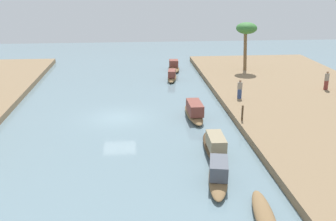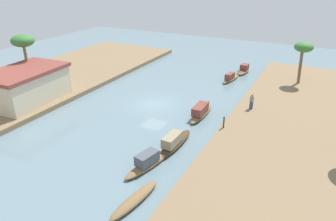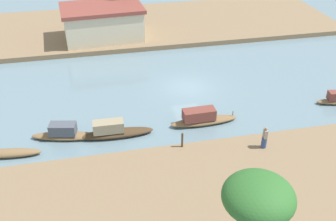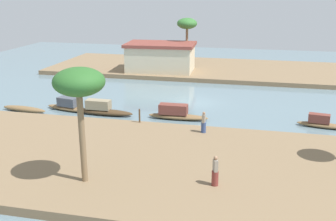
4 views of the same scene
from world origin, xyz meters
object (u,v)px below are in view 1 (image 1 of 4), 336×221
(mooring_post, at_px, (242,113))
(sampan_downstream_large, at_px, (174,67))
(palm_tree_left_far, at_px, (246,30))
(sampan_with_tall_canopy, at_px, (172,76))
(sampan_with_red_awning, at_px, (194,111))
(sampan_open_hull, at_px, (218,173))
(sampan_near_left_bank, at_px, (265,217))
(person_by_mooring, at_px, (326,82))
(person_on_near_bank, at_px, (240,91))
(sampan_foreground, at_px, (215,146))

(mooring_post, bearing_deg, sampan_downstream_large, 9.16)
(palm_tree_left_far, bearing_deg, sampan_with_tall_canopy, 101.46)
(sampan_with_red_awning, relative_size, sampan_downstream_large, 1.34)
(sampan_open_hull, xyz_separation_m, sampan_near_left_bank, (-3.80, -1.25, -0.21))
(person_by_mooring, bearing_deg, mooring_post, -167.76)
(person_on_near_bank, bearing_deg, sampan_with_tall_canopy, -56.79)
(sampan_open_hull, height_order, sampan_foreground, sampan_foreground)
(sampan_foreground, height_order, palm_tree_left_far, palm_tree_left_far)
(sampan_downstream_large, bearing_deg, mooring_post, -168.31)
(sampan_downstream_large, distance_m, person_on_near_bank, 13.89)
(person_by_mooring, bearing_deg, sampan_with_tall_canopy, 127.96)
(sampan_with_tall_canopy, relative_size, mooring_post, 3.97)
(person_on_near_bank, bearing_deg, palm_tree_left_far, -102.76)
(sampan_open_hull, bearing_deg, sampan_foreground, 3.57)
(sampan_foreground, xyz_separation_m, person_by_mooring, (11.58, -12.53, 0.73))
(person_on_near_bank, distance_m, mooring_post, 5.44)
(sampan_downstream_large, bearing_deg, palm_tree_left_far, -107.33)
(sampan_foreground, distance_m, sampan_downstream_large, 22.83)
(sampan_downstream_large, height_order, mooring_post, mooring_post)
(sampan_with_tall_canopy, distance_m, mooring_post, 14.63)
(sampan_with_tall_canopy, distance_m, sampan_open_hull, 21.87)
(sampan_with_red_awning, distance_m, person_by_mooring, 13.74)
(sampan_downstream_large, xyz_separation_m, mooring_post, (-18.52, -2.99, 0.65))
(sampan_with_red_awning, distance_m, palm_tree_left_far, 16.11)
(mooring_post, bearing_deg, person_by_mooring, -53.13)
(sampan_with_tall_canopy, bearing_deg, sampan_downstream_large, 0.62)
(sampan_with_red_awning, relative_size, sampan_near_left_bank, 1.13)
(sampan_open_hull, xyz_separation_m, sampan_foreground, (3.38, -0.49, 0.03))
(person_by_mooring, bearing_deg, sampan_with_red_awning, 176.67)
(sampan_with_red_awning, height_order, sampan_foreground, sampan_foreground)
(sampan_open_hull, bearing_deg, sampan_with_red_awning, 10.40)
(sampan_with_red_awning, xyz_separation_m, person_by_mooring, (4.98, -12.78, 0.71))
(sampan_foreground, bearing_deg, palm_tree_left_far, -18.70)
(sampan_foreground, bearing_deg, sampan_with_tall_canopy, 3.74)
(sampan_with_red_awning, distance_m, sampan_near_left_bank, 13.82)
(sampan_open_hull, relative_size, person_on_near_bank, 3.15)
(person_by_mooring, bearing_deg, palm_tree_left_far, 96.62)
(sampan_with_red_awning, relative_size, sampan_open_hull, 1.03)
(sampan_downstream_large, bearing_deg, person_on_near_bank, -159.89)
(sampan_with_tall_canopy, height_order, mooring_post, mooring_post)
(sampan_near_left_bank, height_order, mooring_post, mooring_post)
(sampan_with_tall_canopy, height_order, sampan_open_hull, sampan_open_hull)
(sampan_foreground, height_order, sampan_downstream_large, sampan_foreground)
(sampan_near_left_bank, xyz_separation_m, person_by_mooring, (18.77, -11.76, 0.97))
(mooring_post, bearing_deg, palm_tree_left_far, -15.91)
(sampan_open_hull, bearing_deg, person_on_near_bank, -7.45)
(sampan_open_hull, relative_size, palm_tree_left_far, 0.98)
(sampan_foreground, bearing_deg, mooring_post, -31.99)
(sampan_with_red_awning, xyz_separation_m, mooring_post, (-2.29, -3.09, 0.55))
(person_on_near_bank, relative_size, mooring_post, 1.46)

